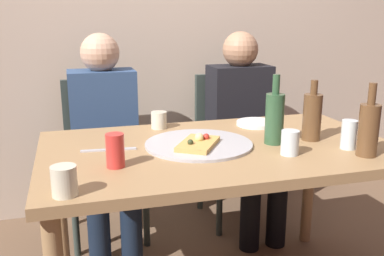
{
  "coord_description": "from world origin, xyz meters",
  "views": [
    {
      "loc": [
        -0.59,
        -1.62,
        1.26
      ],
      "look_at": [
        -0.08,
        0.12,
        0.79
      ],
      "focal_mm": 40.42,
      "sensor_mm": 36.0,
      "label": 1
    }
  ],
  "objects": [
    {
      "name": "wine_bottle",
      "position": [
        0.5,
        -0.28,
        0.84
      ],
      "size": [
        0.08,
        0.08,
        0.28
      ],
      "color": "brown",
      "rests_on": "dining_table"
    },
    {
      "name": "chair_right",
      "position": [
        0.4,
        0.83,
        0.51
      ],
      "size": [
        0.44,
        0.44,
        0.9
      ],
      "rotation": [
        0.0,
        0.0,
        3.14
      ],
      "color": "#2D3833",
      "rests_on": "ground_plane"
    },
    {
      "name": "wine_glass",
      "position": [
        0.22,
        -0.19,
        0.78
      ],
      "size": [
        0.07,
        0.07,
        0.1
      ],
      "primitive_type": "cylinder",
      "color": "silver",
      "rests_on": "dining_table"
    },
    {
      "name": "pizza_slice_last",
      "position": [
        -0.1,
        -0.02,
        0.76
      ],
      "size": [
        0.23,
        0.26,
        0.05
      ],
      "color": "tan",
      "rests_on": "pizza_tray"
    },
    {
      "name": "back_wall",
      "position": [
        0.0,
        1.17,
        1.3
      ],
      "size": [
        6.0,
        0.1,
        2.6
      ],
      "primitive_type": "cube",
      "color": "#BCA893",
      "rests_on": "ground_plane"
    },
    {
      "name": "guest_in_beanie",
      "position": [
        0.4,
        0.68,
        0.64
      ],
      "size": [
        0.36,
        0.56,
        1.17
      ],
      "rotation": [
        0.0,
        0.0,
        3.14
      ],
      "color": "black",
      "rests_on": "ground_plane"
    },
    {
      "name": "tumbler_far",
      "position": [
        -0.62,
        -0.36,
        0.78
      ],
      "size": [
        0.08,
        0.08,
        0.09
      ],
      "primitive_type": "cylinder",
      "color": "beige",
      "rests_on": "dining_table"
    },
    {
      "name": "plate_stack",
      "position": [
        0.29,
        0.27,
        0.75
      ],
      "size": [
        0.2,
        0.2,
        0.02
      ],
      "primitive_type": "cylinder",
      "color": "white",
      "rests_on": "dining_table"
    },
    {
      "name": "table_knife",
      "position": [
        -0.45,
        0.06,
        0.74
      ],
      "size": [
        0.22,
        0.04,
        0.01
      ],
      "primitive_type": "cube",
      "rotation": [
        0.0,
        0.0,
        6.19
      ],
      "color": "#B7B7BC",
      "rests_on": "dining_table"
    },
    {
      "name": "chair_left",
      "position": [
        -0.41,
        0.83,
        0.51
      ],
      "size": [
        0.44,
        0.44,
        0.9
      ],
      "rotation": [
        0.0,
        0.0,
        3.14
      ],
      "color": "#2D3833",
      "rests_on": "ground_plane"
    },
    {
      "name": "beer_bottle",
      "position": [
        0.41,
        -0.03,
        0.84
      ],
      "size": [
        0.08,
        0.08,
        0.26
      ],
      "color": "brown",
      "rests_on": "dining_table"
    },
    {
      "name": "dining_table",
      "position": [
        0.0,
        0.0,
        0.65
      ],
      "size": [
        1.46,
        0.86,
        0.74
      ],
      "color": "#99754C",
      "rests_on": "ground_plane"
    },
    {
      "name": "short_glass",
      "position": [
        -0.18,
        0.34,
        0.78
      ],
      "size": [
        0.07,
        0.07,
        0.08
      ],
      "primitive_type": "cylinder",
      "color": "beige",
      "rests_on": "dining_table"
    },
    {
      "name": "soda_can",
      "position": [
        -0.44,
        -0.15,
        0.8
      ],
      "size": [
        0.07,
        0.07,
        0.12
      ],
      "primitive_type": "cylinder",
      "color": "red",
      "rests_on": "dining_table"
    },
    {
      "name": "pizza_tray",
      "position": [
        -0.08,
        0.02,
        0.74
      ],
      "size": [
        0.45,
        0.45,
        0.01
      ],
      "primitive_type": "cylinder",
      "color": "#ADADB2",
      "rests_on": "dining_table"
    },
    {
      "name": "water_bottle",
      "position": [
        0.23,
        -0.04,
        0.85
      ],
      "size": [
        0.08,
        0.08,
        0.29
      ],
      "color": "#2D5133",
      "rests_on": "dining_table"
    },
    {
      "name": "guest_in_sweater",
      "position": [
        -0.41,
        0.68,
        0.64
      ],
      "size": [
        0.36,
        0.56,
        1.17
      ],
      "rotation": [
        0.0,
        0.0,
        3.14
      ],
      "color": "navy",
      "rests_on": "ground_plane"
    },
    {
      "name": "tumbler_near",
      "position": [
        0.48,
        -0.19,
        0.79
      ],
      "size": [
        0.06,
        0.06,
        0.12
      ],
      "primitive_type": "cylinder",
      "color": "silver",
      "rests_on": "dining_table"
    }
  ]
}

